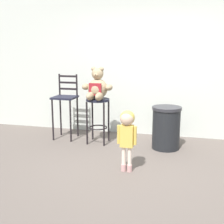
# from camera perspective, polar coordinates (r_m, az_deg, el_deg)

# --- Properties ---
(ground_plane) EXTENTS (24.00, 24.00, 0.00)m
(ground_plane) POSITION_cam_1_polar(r_m,az_deg,el_deg) (4.39, 2.46, -10.96)
(ground_plane) COLOR #60554F
(building_wall) EXTENTS (7.71, 0.30, 3.98)m
(building_wall) POSITION_cam_1_polar(r_m,az_deg,el_deg) (6.11, 6.91, 14.48)
(building_wall) COLOR silver
(building_wall) RESTS_ON ground_plane
(bar_stool_with_teddy) EXTENTS (0.42, 0.42, 0.82)m
(bar_stool_with_teddy) POSITION_cam_1_polar(r_m,az_deg,el_deg) (5.48, -2.67, 0.15)
(bar_stool_with_teddy) COLOR #1C1D2D
(bar_stool_with_teddy) RESTS_ON ground_plane
(teddy_bear) EXTENTS (0.56, 0.50, 0.57)m
(teddy_bear) POSITION_cam_1_polar(r_m,az_deg,el_deg) (5.38, -2.81, 4.63)
(teddy_bear) COLOR tan
(teddy_bear) RESTS_ON bar_stool_with_teddy
(child_walking) EXTENTS (0.28, 0.22, 0.88)m
(child_walking) POSITION_cam_1_polar(r_m,az_deg,el_deg) (4.18, 2.85, -2.97)
(child_walking) COLOR #CB9996
(child_walking) RESTS_ON ground_plane
(trash_bin) EXTENTS (0.50, 0.50, 0.74)m
(trash_bin) POSITION_cam_1_polar(r_m,az_deg,el_deg) (5.29, 10.15, -2.91)
(trash_bin) COLOR black
(trash_bin) RESTS_ON ground_plane
(bar_chair_empty) EXTENTS (0.42, 0.42, 1.22)m
(bar_chair_empty) POSITION_cam_1_polar(r_m,az_deg,el_deg) (5.82, -8.75, 2.00)
(bar_chair_empty) COLOR #1C1D2D
(bar_chair_empty) RESTS_ON ground_plane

